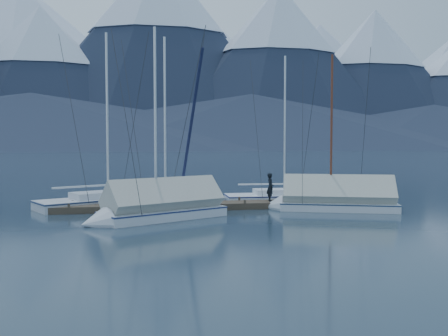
{
  "coord_description": "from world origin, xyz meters",
  "views": [
    {
      "loc": [
        -4.53,
        -23.18,
        3.54
      ],
      "look_at": [
        0.0,
        2.0,
        2.2
      ],
      "focal_mm": 38.0,
      "sensor_mm": 36.0,
      "label": 1
    }
  ],
  "objects_px": {
    "sailboat_open_right": "(292,199)",
    "person": "(270,187)",
    "sailboat_covered_near": "(328,201)",
    "sailboat_open_left": "(118,202)",
    "sailboat_covered_far": "(153,210)",
    "sailboat_open_mid": "(174,201)"
  },
  "relations": [
    {
      "from": "sailboat_open_mid",
      "to": "sailboat_covered_near",
      "type": "bearing_deg",
      "value": -25.11
    },
    {
      "from": "sailboat_covered_far",
      "to": "person",
      "type": "distance_m",
      "value": 7.24
    },
    {
      "from": "sailboat_open_mid",
      "to": "sailboat_open_right",
      "type": "xyz_separation_m",
      "value": [
        7.15,
        0.07,
        -0.02
      ]
    },
    {
      "from": "sailboat_open_right",
      "to": "sailboat_covered_near",
      "type": "relative_size",
      "value": 1.06
    },
    {
      "from": "sailboat_open_mid",
      "to": "sailboat_covered_near",
      "type": "height_order",
      "value": "sailboat_open_mid"
    },
    {
      "from": "sailboat_open_mid",
      "to": "sailboat_open_left",
      "type": "bearing_deg",
      "value": 177.65
    },
    {
      "from": "sailboat_open_right",
      "to": "sailboat_covered_far",
      "type": "distance_m",
      "value": 10.12
    },
    {
      "from": "sailboat_covered_near",
      "to": "sailboat_open_left",
      "type": "bearing_deg",
      "value": 161.01
    },
    {
      "from": "sailboat_covered_near",
      "to": "person",
      "type": "distance_m",
      "value": 3.19
    },
    {
      "from": "sailboat_open_left",
      "to": "person",
      "type": "xyz_separation_m",
      "value": [
        8.34,
        -2.35,
        0.94
      ]
    },
    {
      "from": "sailboat_open_left",
      "to": "sailboat_open_mid",
      "type": "xyz_separation_m",
      "value": [
        3.23,
        -0.13,
        -0.0
      ]
    },
    {
      "from": "sailboat_covered_near",
      "to": "sailboat_covered_far",
      "type": "bearing_deg",
      "value": -169.59
    },
    {
      "from": "sailboat_open_left",
      "to": "person",
      "type": "bearing_deg",
      "value": -15.75
    },
    {
      "from": "sailboat_open_right",
      "to": "sailboat_covered_far",
      "type": "relative_size",
      "value": 0.99
    },
    {
      "from": "sailboat_covered_far",
      "to": "sailboat_open_mid",
      "type": "bearing_deg",
      "value": 75.72
    },
    {
      "from": "sailboat_open_left",
      "to": "sailboat_covered_near",
      "type": "xyz_separation_m",
      "value": [
        11.09,
        -3.82,
        0.27
      ]
    },
    {
      "from": "sailboat_covered_near",
      "to": "sailboat_open_right",
      "type": "bearing_deg",
      "value": 100.75
    },
    {
      "from": "sailboat_open_left",
      "to": "sailboat_covered_far",
      "type": "bearing_deg",
      "value": -71.36
    },
    {
      "from": "sailboat_covered_near",
      "to": "person",
      "type": "relative_size",
      "value": 5.81
    },
    {
      "from": "sailboat_open_right",
      "to": "person",
      "type": "bearing_deg",
      "value": -131.7
    },
    {
      "from": "sailboat_open_right",
      "to": "sailboat_covered_far",
      "type": "xyz_separation_m",
      "value": [
        -8.52,
        -5.45,
        0.31
      ]
    },
    {
      "from": "sailboat_open_right",
      "to": "person",
      "type": "xyz_separation_m",
      "value": [
        -2.04,
        -2.29,
        0.95
      ]
    }
  ]
}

